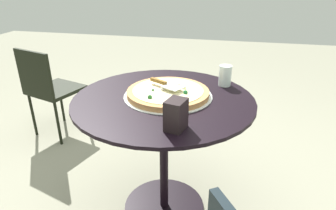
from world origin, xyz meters
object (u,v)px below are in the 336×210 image
at_px(pizza_server, 165,84).
at_px(patio_chair_near, 48,86).
at_px(napkin_dispenser, 176,115).
at_px(drinking_cup, 225,76).
at_px(patio_table, 164,128).
at_px(pizza_on_tray, 168,93).

bearing_deg(pizza_server, patio_chair_near, -27.90).
relative_size(napkin_dispenser, patio_chair_near, 0.17).
bearing_deg(patio_chair_near, drinking_cup, 164.42).
bearing_deg(patio_chair_near, patio_table, 150.14).
xyz_separation_m(pizza_on_tray, patio_chair_near, (1.18, -0.64, -0.30)).
bearing_deg(napkin_dispenser, patio_table, -143.52).
height_order(napkin_dispenser, patio_chair_near, napkin_dispenser).
distance_m(pizza_on_tray, patio_chair_near, 1.38).
relative_size(pizza_on_tray, pizza_server, 2.30).
bearing_deg(pizza_on_tray, patio_chair_near, -28.37).
xyz_separation_m(pizza_on_tray, drinking_cup, (-0.29, -0.23, 0.04)).
bearing_deg(patio_chair_near, pizza_on_tray, 151.63).
distance_m(pizza_on_tray, drinking_cup, 0.37).
relative_size(drinking_cup, patio_chair_near, 0.15).
relative_size(pizza_on_tray, patio_chair_near, 0.59).
relative_size(pizza_server, drinking_cup, 1.73).
bearing_deg(drinking_cup, pizza_server, 33.43).
height_order(pizza_server, patio_chair_near, pizza_server).
distance_m(pizza_server, drinking_cup, 0.37).
relative_size(drinking_cup, napkin_dispenser, 0.90).
relative_size(pizza_server, patio_chair_near, 0.26).
bearing_deg(drinking_cup, pizza_on_tray, 38.33).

